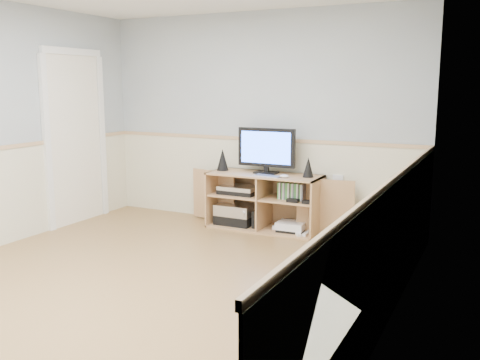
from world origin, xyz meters
The scene contains 11 objects.
room centered at (-0.06, 0.12, 1.22)m, with size 4.04×4.54×2.54m.
media_cabinet centered at (0.21, 2.03, 0.33)m, with size 2.05×0.49×0.65m.
monitor centered at (0.21, 2.02, 0.93)m, with size 0.69×0.18×0.52m.
speaker_left centered at (-0.35, 1.99, 0.78)m, with size 0.14×0.14×0.26m, color black.
speaker_right centered at (0.73, 1.99, 0.76)m, with size 0.12×0.12×0.22m, color black.
keyboard centered at (0.31, 1.83, 0.66)m, with size 0.32×0.13×0.01m, color silver.
mouse centered at (0.51, 1.83, 0.67)m, with size 0.10×0.06×0.04m, color white.
av_components centered at (-0.14, 1.97, 0.22)m, with size 0.52×0.33×0.47m.
game_consoles centered at (0.55, 1.96, 0.07)m, with size 0.45×0.30×0.11m.
game_cases centered at (0.56, 1.95, 0.48)m, with size 0.30×0.14×0.19m, color #3F8C3F.
wall_outlet centered at (1.00, 2.23, 0.60)m, with size 0.12×0.03×0.12m, color white.
Camera 1 is at (2.64, -3.55, 1.65)m, focal length 40.00 mm.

